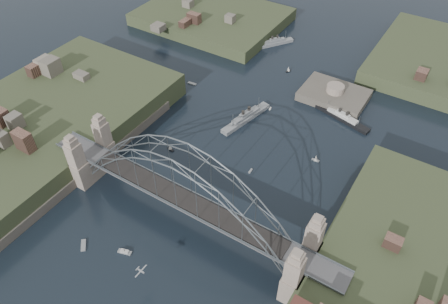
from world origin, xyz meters
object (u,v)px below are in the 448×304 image
fort_island (333,99)px  bridge (184,189)px  naval_cruiser_near (246,118)px  naval_cruiser_far (274,43)px  ocean_liner (342,117)px

fort_island → bridge: bearing=-99.7°
naval_cruiser_near → naval_cruiser_far: naval_cruiser_near is taller
fort_island → ocean_liner: bearing=-54.1°
bridge → naval_cruiser_near: bridge is taller
bridge → fort_island: bridge is taller
bridge → ocean_liner: bearing=72.9°
naval_cruiser_far → ocean_liner: naval_cruiser_far is taller
bridge → ocean_liner: (18.67, 60.79, -11.57)m
naval_cruiser_near → ocean_liner: (26.46, 17.21, -0.20)m
bridge → ocean_liner: bridge is taller
naval_cruiser_near → fort_island: bearing=53.2°
naval_cruiser_near → bridge: bearing=-79.9°
naval_cruiser_far → naval_cruiser_near: bearing=-73.1°
fort_island → naval_cruiser_far: 40.87m
fort_island → naval_cruiser_near: (-19.79, -26.42, 1.30)m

